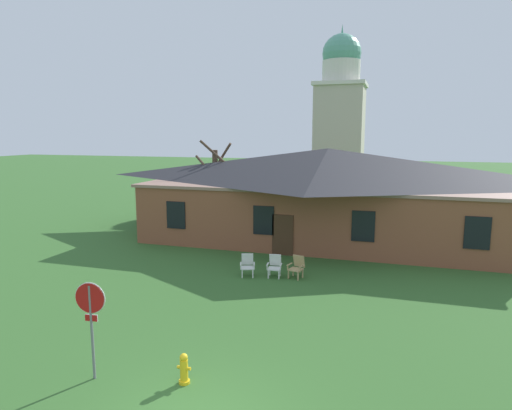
# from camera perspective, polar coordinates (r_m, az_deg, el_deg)

# --- Properties ---
(brick_building) EXTENTS (20.80, 10.40, 5.30)m
(brick_building) POSITION_cam_1_polar(r_m,az_deg,el_deg) (27.24, 9.03, 1.65)
(brick_building) COLOR brown
(brick_building) RESTS_ON ground
(dome_tower) EXTENTS (5.18, 5.18, 16.96)m
(dome_tower) POSITION_cam_1_polar(r_m,az_deg,el_deg) (47.71, 10.60, 10.72)
(dome_tower) COLOR #BCB29E
(dome_tower) RESTS_ON ground
(stop_sign) EXTENTS (0.80, 0.14, 2.55)m
(stop_sign) POSITION_cam_1_polar(r_m,az_deg,el_deg) (12.17, -20.27, -12.55)
(stop_sign) COLOR slate
(stop_sign) RESTS_ON ground
(lawn_chair_by_porch) EXTENTS (0.76, 0.81, 0.96)m
(lawn_chair_by_porch) POSITION_cam_1_polar(r_m,az_deg,el_deg) (19.81, -1.10, -7.56)
(lawn_chair_by_porch) COLOR silver
(lawn_chair_by_porch) RESTS_ON ground
(lawn_chair_near_door) EXTENTS (0.69, 0.73, 0.96)m
(lawn_chair_near_door) POSITION_cam_1_polar(r_m,az_deg,el_deg) (19.71, 2.39, -7.66)
(lawn_chair_near_door) COLOR silver
(lawn_chair_near_door) RESTS_ON ground
(lawn_chair_left_end) EXTENTS (0.74, 0.78, 0.96)m
(lawn_chair_left_end) POSITION_cam_1_polar(r_m,az_deg,el_deg) (19.63, 5.23, -7.76)
(lawn_chair_left_end) COLOR tan
(lawn_chair_left_end) RESTS_ON ground
(bare_tree_beside_building) EXTENTS (2.32, 2.35, 5.77)m
(bare_tree_beside_building) POSITION_cam_1_polar(r_m,az_deg,el_deg) (29.66, -5.19, 2.98)
(bare_tree_beside_building) COLOR brown
(bare_tree_beside_building) RESTS_ON ground
(fire_hydrant) EXTENTS (0.36, 0.28, 0.79)m
(fire_hydrant) POSITION_cam_1_polar(r_m,az_deg,el_deg) (12.01, -9.14, -19.90)
(fire_hydrant) COLOR gold
(fire_hydrant) RESTS_ON ground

